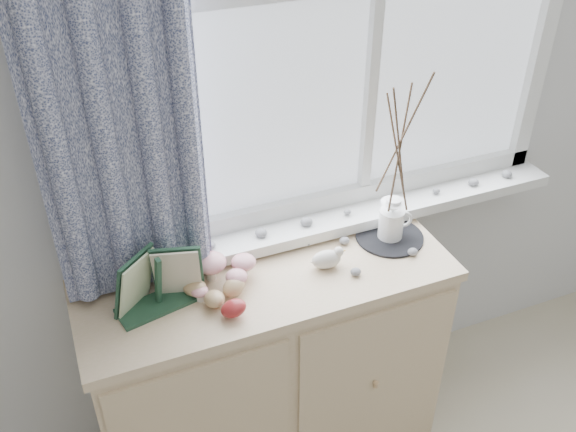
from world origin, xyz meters
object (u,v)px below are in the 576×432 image
object	(u,v)px
toadstool_cluster	(223,268)
twig_pitcher	(400,143)
botanical_book	(159,284)
sideboard	(270,369)

from	to	relation	value
toadstool_cluster	twig_pitcher	xyz separation A→B (m)	(0.59, 0.00, 0.31)
twig_pitcher	toadstool_cluster	bearing A→B (deg)	-159.47
botanical_book	twig_pitcher	world-z (taller)	twig_pitcher
sideboard	toadstool_cluster	distance (m)	0.50
botanical_book	twig_pitcher	xyz separation A→B (m)	(0.80, 0.06, 0.26)
sideboard	botanical_book	xyz separation A→B (m)	(-0.34, -0.03, 0.53)
botanical_book	twig_pitcher	size ratio (longest dim) A/B	0.47
botanical_book	toadstool_cluster	size ratio (longest dim) A/B	1.32
sideboard	twig_pitcher	bearing A→B (deg)	4.56
botanical_book	sideboard	bearing A→B (deg)	-7.74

